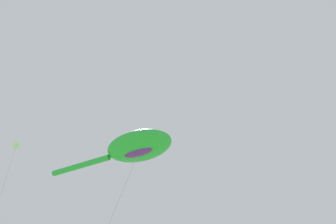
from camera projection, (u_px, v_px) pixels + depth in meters
big_show_kite at (136, 148)px, 20.83m from camera, size 7.23×10.70×15.86m
small_kite_tiny_distant at (15, 148)px, 18.12m from camera, size 0.64×5.26×13.98m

